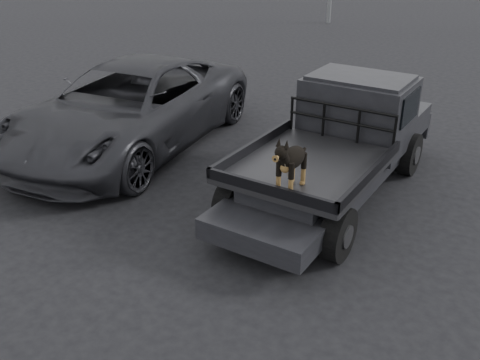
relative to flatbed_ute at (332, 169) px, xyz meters
The scene contains 6 objects.
ground 2.21m from the flatbed_ute, 91.04° to the right, with size 120.00×120.00×0.00m, color black.
flatbed_ute is the anchor object (origin of this frame).
ute_cab 1.31m from the flatbed_ute, 90.00° to the left, with size 1.72×1.30×0.88m, color black, non-canonical shape.
headache_rack 0.76m from the flatbed_ute, 90.00° to the left, with size 1.80×0.08×0.55m, color black, non-canonical shape.
dog 1.98m from the flatbed_ute, 85.31° to the right, with size 0.32×0.60×0.74m, color black, non-canonical shape.
parked_suv 4.24m from the flatbed_ute, behind, with size 2.74×5.95×1.65m, color #2A2A2F.
Camera 1 is at (3.01, -5.34, 4.12)m, focal length 40.00 mm.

